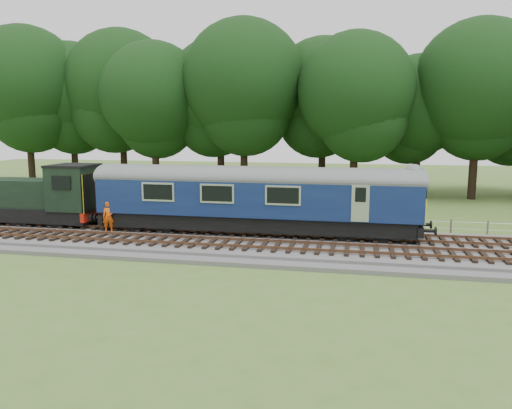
# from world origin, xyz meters

# --- Properties ---
(ground) EXTENTS (120.00, 120.00, 0.00)m
(ground) POSITION_xyz_m (0.00, 0.00, 0.00)
(ground) COLOR #4A6C27
(ground) RESTS_ON ground
(ballast) EXTENTS (70.00, 7.00, 0.35)m
(ballast) POSITION_xyz_m (0.00, 0.00, 0.17)
(ballast) COLOR #4C4C4F
(ballast) RESTS_ON ground
(track_north) EXTENTS (67.20, 2.40, 0.21)m
(track_north) POSITION_xyz_m (0.00, 1.40, 0.42)
(track_north) COLOR black
(track_north) RESTS_ON ballast
(track_south) EXTENTS (67.20, 2.40, 0.21)m
(track_south) POSITION_xyz_m (0.00, -1.60, 0.42)
(track_south) COLOR black
(track_south) RESTS_ON ballast
(fence) EXTENTS (64.00, 0.12, 1.00)m
(fence) POSITION_xyz_m (0.00, 4.50, 0.00)
(fence) COLOR #6B6054
(fence) RESTS_ON ground
(tree_line) EXTENTS (70.00, 8.00, 18.00)m
(tree_line) POSITION_xyz_m (0.00, 22.00, 0.00)
(tree_line) COLOR black
(tree_line) RESTS_ON ground
(dmu_railcar) EXTENTS (18.05, 2.86, 3.88)m
(dmu_railcar) POSITION_xyz_m (-1.05, 1.40, 2.61)
(dmu_railcar) COLOR black
(dmu_railcar) RESTS_ON ground
(shunter_loco) EXTENTS (8.91, 2.60, 3.38)m
(shunter_loco) POSITION_xyz_m (-14.97, 1.40, 1.97)
(shunter_loco) COLOR black
(shunter_loco) RESTS_ON ground
(worker) EXTENTS (0.76, 0.65, 1.76)m
(worker) POSITION_xyz_m (-9.33, 0.02, 1.23)
(worker) COLOR #E5500C
(worker) RESTS_ON ballast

